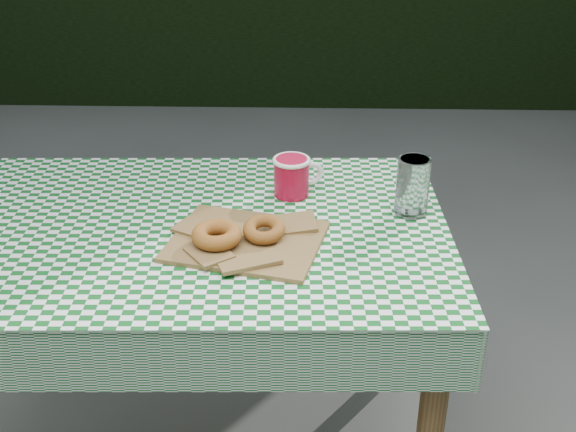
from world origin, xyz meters
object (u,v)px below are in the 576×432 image
object	(u,v)px
table	(205,353)
drinking_glass	(412,186)
paper_bag	(246,240)
coffee_mug	(291,177)

from	to	relation	value
table	drinking_glass	size ratio (longest dim) A/B	8.14
paper_bag	drinking_glass	bearing A→B (deg)	22.06
coffee_mug	table	bearing A→B (deg)	-164.70
coffee_mug	paper_bag	bearing A→B (deg)	-133.99
table	paper_bag	distance (m)	0.42
table	coffee_mug	size ratio (longest dim) A/B	6.57
coffee_mug	drinking_glass	world-z (taller)	drinking_glass
coffee_mug	drinking_glass	bearing A→B (deg)	-40.49
paper_bag	coffee_mug	bearing A→B (deg)	68.94
table	coffee_mug	distance (m)	0.52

